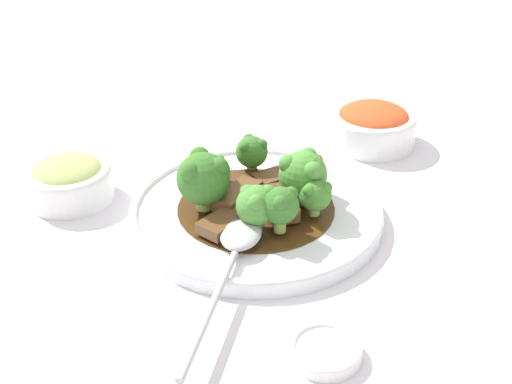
{
  "coord_description": "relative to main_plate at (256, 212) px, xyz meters",
  "views": [
    {
      "loc": [
        0.14,
        -0.62,
        0.41
      ],
      "look_at": [
        0.0,
        0.0,
        0.03
      ],
      "focal_mm": 50.0,
      "sensor_mm": 36.0,
      "label": 1
    }
  ],
  "objects": [
    {
      "name": "sauce_dish",
      "position": [
        0.1,
        -0.19,
        -0.0
      ],
      "size": [
        0.06,
        0.06,
        0.01
      ],
      "color": "white",
      "rests_on": "ground_plane"
    },
    {
      "name": "broccoli_floret_1",
      "position": [
        0.03,
        -0.04,
        0.04
      ],
      "size": [
        0.04,
        0.04,
        0.05
      ],
      "color": "#8EB756",
      "rests_on": "main_plate"
    },
    {
      "name": "broccoli_floret_5",
      "position": [
        -0.05,
        0.01,
        0.03
      ],
      "size": [
        0.03,
        0.03,
        0.04
      ],
      "color": "#8EB756",
      "rests_on": "main_plate"
    },
    {
      "name": "side_bowl_appetizer",
      "position": [
        -0.21,
        -0.0,
        0.01
      ],
      "size": [
        0.1,
        0.1,
        0.05
      ],
      "color": "white",
      "rests_on": "ground_plane"
    },
    {
      "name": "ground_plane",
      "position": [
        0.0,
        0.0,
        -0.01
      ],
      "size": [
        4.0,
        4.0,
        0.0
      ],
      "primitive_type": "plane",
      "color": "silver"
    },
    {
      "name": "beef_strip_2",
      "position": [
        -0.02,
        -0.0,
        0.02
      ],
      "size": [
        0.04,
        0.06,
        0.02
      ],
      "color": "brown",
      "rests_on": "main_plate"
    },
    {
      "name": "beef_strip_3",
      "position": [
        -0.02,
        -0.05,
        0.01
      ],
      "size": [
        0.05,
        0.06,
        0.01
      ],
      "color": "brown",
      "rests_on": "main_plate"
    },
    {
      "name": "main_plate",
      "position": [
        0.0,
        0.0,
        0.0
      ],
      "size": [
        0.27,
        0.27,
        0.02
      ],
      "color": "white",
      "rests_on": "ground_plane"
    },
    {
      "name": "broccoli_floret_0",
      "position": [
        -0.02,
        0.06,
        0.04
      ],
      "size": [
        0.04,
        0.04,
        0.05
      ],
      "color": "#8EB756",
      "rests_on": "main_plate"
    },
    {
      "name": "broccoli_floret_6",
      "position": [
        0.06,
        -0.01,
        0.03
      ],
      "size": [
        0.03,
        0.03,
        0.04
      ],
      "color": "#8EB756",
      "rests_on": "main_plate"
    },
    {
      "name": "beef_strip_0",
      "position": [
        0.02,
        -0.01,
        0.02
      ],
      "size": [
        0.05,
        0.06,
        0.02
      ],
      "color": "brown",
      "rests_on": "main_plate"
    },
    {
      "name": "beef_strip_4",
      "position": [
        0.02,
        0.05,
        0.02
      ],
      "size": [
        0.06,
        0.06,
        0.01
      ],
      "color": "brown",
      "rests_on": "main_plate"
    },
    {
      "name": "broccoli_floret_7",
      "position": [
        0.01,
        -0.04,
        0.04
      ],
      "size": [
        0.04,
        0.04,
        0.05
      ],
      "color": "#8EB756",
      "rests_on": "main_plate"
    },
    {
      "name": "broccoli_floret_2",
      "position": [
        0.05,
        0.01,
        0.04
      ],
      "size": [
        0.05,
        0.05,
        0.06
      ],
      "color": "#8EB756",
      "rests_on": "main_plate"
    },
    {
      "name": "serving_spoon",
      "position": [
        -0.0,
        -0.09,
        0.02
      ],
      "size": [
        0.04,
        0.22,
        0.01
      ],
      "color": "#B7B7BC",
      "rests_on": "main_plate"
    },
    {
      "name": "beef_strip_1",
      "position": [
        -0.03,
        0.03,
        0.01
      ],
      "size": [
        0.06,
        0.05,
        0.01
      ],
      "color": "#56331E",
      "rests_on": "main_plate"
    },
    {
      "name": "broccoli_floret_4",
      "position": [
        0.05,
        0.04,
        0.03
      ],
      "size": [
        0.04,
        0.04,
        0.04
      ],
      "color": "#7FA84C",
      "rests_on": "main_plate"
    },
    {
      "name": "side_bowl_kimchi",
      "position": [
        0.11,
        0.21,
        0.02
      ],
      "size": [
        0.11,
        0.11,
        0.05
      ],
      "color": "white",
      "rests_on": "ground_plane"
    },
    {
      "name": "broccoli_floret_3",
      "position": [
        -0.05,
        -0.02,
        0.05
      ],
      "size": [
        0.05,
        0.05,
        0.06
      ],
      "color": "#8EB756",
      "rests_on": "main_plate"
    }
  ]
}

